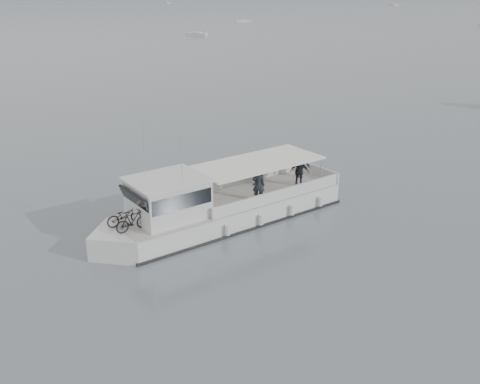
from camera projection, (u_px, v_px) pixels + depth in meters
name	position (u px, v px, depth m)	size (l,w,h in m)	color
ground	(204.00, 218.00, 30.33)	(1400.00, 1400.00, 0.00)	slate
tour_boat	(212.00, 208.00, 29.08)	(15.16, 7.04, 6.37)	silver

